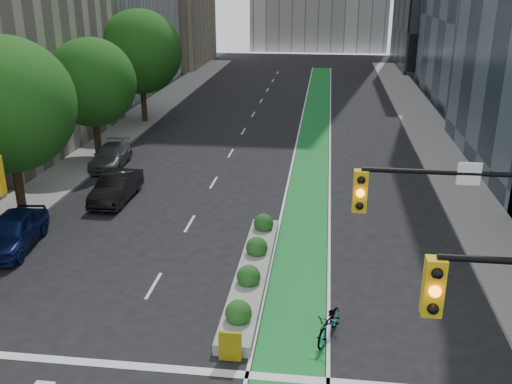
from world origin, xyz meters
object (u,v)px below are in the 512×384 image
(bicycle, at_px, (329,323))
(parked_car_left_far, at_px, (111,156))
(median_planter, at_px, (252,270))
(parked_car_left_mid, at_px, (116,187))
(parked_car_left_near, at_px, (13,231))

(bicycle, distance_m, parked_car_left_far, 21.69)
(median_planter, xyz_separation_m, bicycle, (3.00, -3.58, 0.16))
(parked_car_left_mid, bearing_deg, bicycle, -44.14)
(parked_car_left_near, distance_m, parked_car_left_far, 11.76)
(median_planter, relative_size, parked_car_left_near, 2.21)
(bicycle, xyz_separation_m, parked_car_left_near, (-13.70, 5.05, 0.26))
(parked_car_left_mid, bearing_deg, parked_car_left_far, 113.72)
(parked_car_left_mid, bearing_deg, median_planter, -41.92)
(median_planter, distance_m, bicycle, 4.67)
(bicycle, bearing_deg, parked_car_left_far, 146.89)
(parked_car_left_far, bearing_deg, median_planter, -55.09)
(median_planter, relative_size, bicycle, 5.02)
(parked_car_left_near, bearing_deg, bicycle, -26.82)
(median_planter, xyz_separation_m, parked_car_left_far, (-10.70, 13.24, 0.30))
(median_planter, relative_size, parked_car_left_mid, 2.27)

